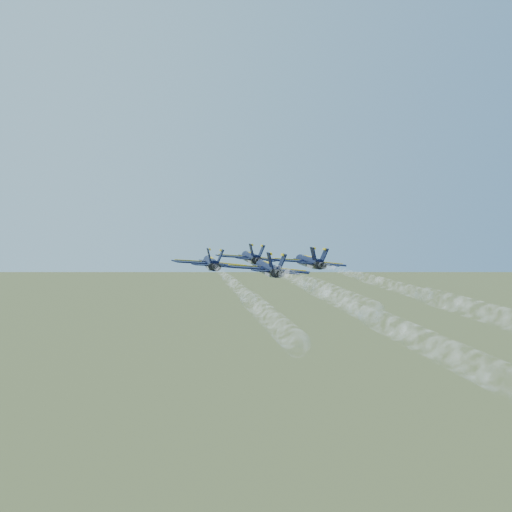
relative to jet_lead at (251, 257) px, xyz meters
name	(u,v)px	position (x,y,z in m)	size (l,w,h in m)	color
jet_lead	(251,257)	(0.00, 0.00, 0.00)	(13.85, 18.63, 4.01)	black
jet_left	(211,263)	(-10.97, -7.11, 0.00)	(13.85, 18.63, 4.01)	black
jet_right	(309,261)	(6.57, -12.17, 0.00)	(13.85, 18.63, 4.01)	black
jet_slot	(268,268)	(-5.24, -19.32, 0.00)	(13.85, 18.63, 4.01)	black
smoke_trail_lead	(306,291)	(-11.76, -44.27, 0.04)	(17.25, 59.87, 1.94)	white
smoke_trail_left	(246,307)	(-22.73, -51.38, 0.04)	(17.25, 59.87, 1.94)	white
smoke_trail_right	(414,303)	(-5.19, -56.44, 0.04)	(17.25, 59.87, 1.94)	white
smoke_trail_slot	(360,325)	(-16.99, -63.59, 0.04)	(17.25, 59.87, 1.94)	white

